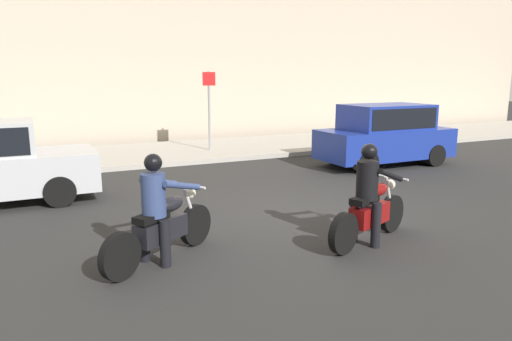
{
  "coord_description": "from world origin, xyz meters",
  "views": [
    {
      "loc": [
        -4.59,
        -7.55,
        2.64
      ],
      "look_at": [
        -1.02,
        -0.06,
        0.96
      ],
      "focal_mm": 33.22,
      "sensor_mm": 36.0,
      "label": 1
    }
  ],
  "objects_px": {
    "motorcycle_with_rider_black_leather": "(370,203)",
    "motorcycle_with_rider_denim_blue": "(160,218)",
    "parked_hatchback_cobalt_blue": "(385,134)",
    "street_sign_post": "(209,103)"
  },
  "relations": [
    {
      "from": "motorcycle_with_rider_black_leather",
      "to": "motorcycle_with_rider_denim_blue",
      "type": "xyz_separation_m",
      "value": [
        -3.2,
        0.66,
        -0.01
      ]
    },
    {
      "from": "parked_hatchback_cobalt_blue",
      "to": "street_sign_post",
      "type": "bearing_deg",
      "value": 133.7
    },
    {
      "from": "motorcycle_with_rider_black_leather",
      "to": "motorcycle_with_rider_denim_blue",
      "type": "distance_m",
      "value": 3.27
    },
    {
      "from": "motorcycle_with_rider_denim_blue",
      "to": "street_sign_post",
      "type": "bearing_deg",
      "value": 65.71
    },
    {
      "from": "motorcycle_with_rider_black_leather",
      "to": "parked_hatchback_cobalt_blue",
      "type": "height_order",
      "value": "parked_hatchback_cobalt_blue"
    },
    {
      "from": "parked_hatchback_cobalt_blue",
      "to": "street_sign_post",
      "type": "distance_m",
      "value": 5.81
    },
    {
      "from": "motorcycle_with_rider_black_leather",
      "to": "motorcycle_with_rider_denim_blue",
      "type": "relative_size",
      "value": 1.05
    },
    {
      "from": "street_sign_post",
      "to": "parked_hatchback_cobalt_blue",
      "type": "bearing_deg",
      "value": -46.3
    },
    {
      "from": "motorcycle_with_rider_black_leather",
      "to": "street_sign_post",
      "type": "xyz_separation_m",
      "value": [
        0.7,
        9.29,
        1.07
      ]
    },
    {
      "from": "parked_hatchback_cobalt_blue",
      "to": "motorcycle_with_rider_black_leather",
      "type": "bearing_deg",
      "value": -132.36
    }
  ]
}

